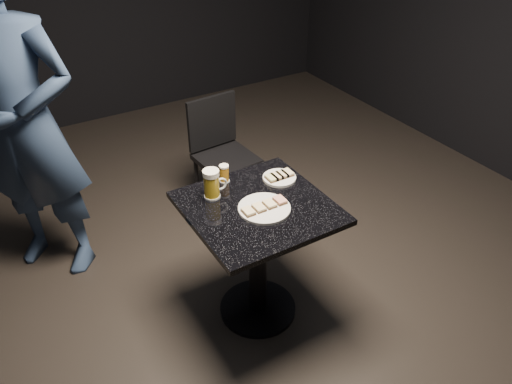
# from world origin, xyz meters

# --- Properties ---
(floor) EXTENTS (6.00, 6.00, 0.00)m
(floor) POSITION_xyz_m (0.00, 0.00, 0.00)
(floor) COLOR black
(floor) RESTS_ON ground
(plate_large) EXTENTS (0.26, 0.26, 0.01)m
(plate_large) POSITION_xyz_m (0.01, -0.05, 0.76)
(plate_large) COLOR silver
(plate_large) RESTS_ON table
(plate_small) EXTENTS (0.18, 0.18, 0.01)m
(plate_small) POSITION_xyz_m (0.23, 0.15, 0.76)
(plate_small) COLOR white
(plate_small) RESTS_ON table
(patron) EXTENTS (0.84, 0.83, 1.95)m
(patron) POSITION_xyz_m (-0.87, 1.06, 0.97)
(patron) COLOR navy
(patron) RESTS_ON floor
(table) EXTENTS (0.70, 0.70, 0.75)m
(table) POSITION_xyz_m (0.00, 0.00, 0.51)
(table) COLOR black
(table) RESTS_ON floor
(beer_mug) EXTENTS (0.12, 0.09, 0.16)m
(beer_mug) POSITION_xyz_m (-0.16, 0.19, 0.83)
(beer_mug) COLOR silver
(beer_mug) RESTS_ON table
(beer_tumbler) EXTENTS (0.06, 0.06, 0.10)m
(beer_tumbler) POSITION_xyz_m (-0.04, 0.29, 0.80)
(beer_tumbler) COLOR silver
(beer_tumbler) RESTS_ON table
(chair) EXTENTS (0.40, 0.40, 0.86)m
(chair) POSITION_xyz_m (0.31, 1.00, 0.50)
(chair) COLOR black
(chair) RESTS_ON floor
(canapes_on_plate_large) EXTENTS (0.23, 0.07, 0.02)m
(canapes_on_plate_large) POSITION_xyz_m (0.01, -0.05, 0.77)
(canapes_on_plate_large) COLOR #4C3521
(canapes_on_plate_large) RESTS_ON plate_large
(canapes_on_plate_small) EXTENTS (0.15, 0.07, 0.02)m
(canapes_on_plate_small) POSITION_xyz_m (0.23, 0.15, 0.77)
(canapes_on_plate_small) COLOR #4C3521
(canapes_on_plate_small) RESTS_ON plate_small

